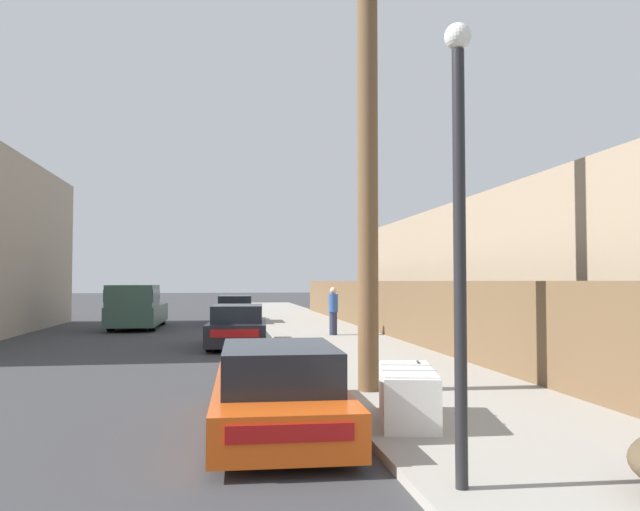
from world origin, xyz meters
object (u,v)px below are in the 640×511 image
discarded_fridge (408,395)px  pickup_truck (136,307)px  parked_sports_car_red (278,391)px  car_parked_far (234,311)px  utility_pole (368,126)px  street_lamp (459,213)px  pedestrian (333,310)px  car_parked_mid (238,327)px

discarded_fridge → pickup_truck: (-6.20, 19.34, 0.45)m
pickup_truck → discarded_fridge: bearing=108.3°
discarded_fridge → parked_sports_car_red: parked_sports_car_red is taller
car_parked_far → utility_pole: bearing=-83.2°
discarded_fridge → pickup_truck: pickup_truck is taller
utility_pole → pickup_truck: bearing=110.3°
car_parked_far → street_lamp: size_ratio=1.04×
car_parked_far → street_lamp: street_lamp is taller
utility_pole → pedestrian: size_ratio=5.41×
utility_pole → pedestrian: bearing=83.0°
discarded_fridge → pedestrian: size_ratio=1.08×
discarded_fridge → car_parked_far: 22.06m
car_parked_far → pedestrian: 8.84m
parked_sports_car_red → car_parked_mid: 11.18m
pedestrian → car_parked_mid: bearing=-145.1°
car_parked_mid → pickup_truck: 8.97m
car_parked_far → pedestrian: pedestrian is taller
parked_sports_car_red → pickup_truck: size_ratio=0.79×
utility_pole → street_lamp: utility_pole is taller
pickup_truck → parked_sports_car_red: bearing=103.6°
discarded_fridge → street_lamp: bearing=-84.3°
pedestrian → car_parked_far: bearing=112.5°
parked_sports_car_red → pickup_truck: bearing=104.6°
car_parked_mid → car_parked_far: (0.10, 10.59, 0.02)m
discarded_fridge → parked_sports_car_red: size_ratio=0.40×
car_parked_mid → car_parked_far: bearing=93.4°
car_parked_mid → pickup_truck: size_ratio=0.73×
discarded_fridge → street_lamp: street_lamp is taller
parked_sports_car_red → utility_pole: utility_pole is taller
car_parked_mid → street_lamp: (1.74, -14.16, 2.09)m
parked_sports_car_red → pedestrian: 13.98m
car_parked_mid → street_lamp: 14.42m
parked_sports_car_red → street_lamp: (1.47, -2.99, 2.16)m
car_parked_far → pickup_truck: (-4.24, -2.64, 0.31)m
car_parked_mid → utility_pole: utility_pole is taller
car_parked_mid → car_parked_far: 10.59m
pedestrian → pickup_truck: bearing=144.1°
pickup_truck → pedestrian: bearing=144.6°
car_parked_far → utility_pole: (1.99, -19.51, 4.23)m
pedestrian → parked_sports_car_red: bearing=-103.3°
utility_pole → car_parked_far: bearing=95.8°
car_parked_far → street_lamp: (1.64, -24.75, 2.07)m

